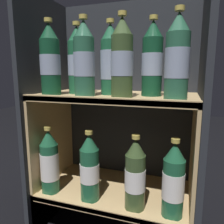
% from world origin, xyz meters
% --- Properties ---
extents(fridge_back_wall, '(0.66, 0.02, 0.98)m').
position_xyz_m(fridge_back_wall, '(0.00, 0.34, 0.49)').
color(fridge_back_wall, '#23262B').
rests_on(fridge_back_wall, ground_plane).
extents(fridge_side_left, '(0.02, 0.37, 0.98)m').
position_xyz_m(fridge_side_left, '(-0.32, 0.17, 0.49)').
color(fridge_side_left, '#23262B').
rests_on(fridge_side_left, ground_plane).
extents(fridge_side_right, '(0.02, 0.37, 0.98)m').
position_xyz_m(fridge_side_right, '(0.32, 0.17, 0.49)').
color(fridge_side_right, '#23262B').
rests_on(fridge_side_right, ground_plane).
extents(shelf_lower, '(0.62, 0.33, 0.19)m').
position_xyz_m(shelf_lower, '(0.00, 0.16, 0.15)').
color(shelf_lower, tan).
rests_on(shelf_lower, ground_plane).
extents(shelf_upper, '(0.62, 0.33, 0.59)m').
position_xyz_m(shelf_upper, '(0.00, 0.16, 0.42)').
color(shelf_upper, tan).
rests_on(shelf_upper, ground_plane).
extents(bottle_upper_front_0, '(0.08, 0.08, 0.28)m').
position_xyz_m(bottle_upper_front_0, '(-0.22, 0.06, 0.72)').
color(bottle_upper_front_0, '#144228').
rests_on(bottle_upper_front_0, shelf_upper).
extents(bottle_upper_front_1, '(0.08, 0.08, 0.28)m').
position_xyz_m(bottle_upper_front_1, '(-0.08, 0.06, 0.72)').
color(bottle_upper_front_1, '#285B42').
rests_on(bottle_upper_front_1, shelf_upper).
extents(bottle_upper_front_2, '(0.08, 0.08, 0.28)m').
position_xyz_m(bottle_upper_front_2, '(0.05, 0.06, 0.72)').
color(bottle_upper_front_2, '#384C28').
rests_on(bottle_upper_front_2, shelf_upper).
extents(bottle_upper_front_3, '(0.08, 0.08, 0.28)m').
position_xyz_m(bottle_upper_front_3, '(0.23, 0.06, 0.72)').
color(bottle_upper_front_3, '#285B42').
rests_on(bottle_upper_front_3, shelf_upper).
extents(bottle_upper_back_0, '(0.08, 0.08, 0.28)m').
position_xyz_m(bottle_upper_back_0, '(-0.15, 0.14, 0.72)').
color(bottle_upper_back_0, '#1E5638').
rests_on(bottle_upper_back_0, shelf_upper).
extents(bottle_upper_back_1, '(0.08, 0.08, 0.28)m').
position_xyz_m(bottle_upper_back_1, '(-0.01, 0.14, 0.71)').
color(bottle_upper_back_1, '#1E5638').
rests_on(bottle_upper_back_1, shelf_upper).
extents(bottle_upper_back_2, '(0.08, 0.08, 0.28)m').
position_xyz_m(bottle_upper_back_2, '(0.14, 0.14, 0.72)').
color(bottle_upper_back_2, '#144228').
rests_on(bottle_upper_back_2, shelf_upper).
extents(bottle_lower_front_0, '(0.08, 0.08, 0.28)m').
position_xyz_m(bottle_lower_front_0, '(-0.25, 0.06, 0.31)').
color(bottle_lower_front_0, '#1E5638').
rests_on(bottle_lower_front_0, shelf_lower).
extents(bottle_lower_front_1, '(0.08, 0.08, 0.28)m').
position_xyz_m(bottle_lower_front_1, '(-0.07, 0.06, 0.31)').
color(bottle_lower_front_1, '#1E5638').
rests_on(bottle_lower_front_1, shelf_lower).
extents(bottle_lower_front_2, '(0.08, 0.08, 0.28)m').
position_xyz_m(bottle_lower_front_2, '(0.11, 0.06, 0.31)').
color(bottle_lower_front_2, '#384C28').
rests_on(bottle_lower_front_2, shelf_lower).
extents(bottle_lower_front_3, '(0.08, 0.08, 0.28)m').
position_xyz_m(bottle_lower_front_3, '(0.24, 0.06, 0.31)').
color(bottle_lower_front_3, '#1E5638').
rests_on(bottle_lower_front_3, shelf_lower).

